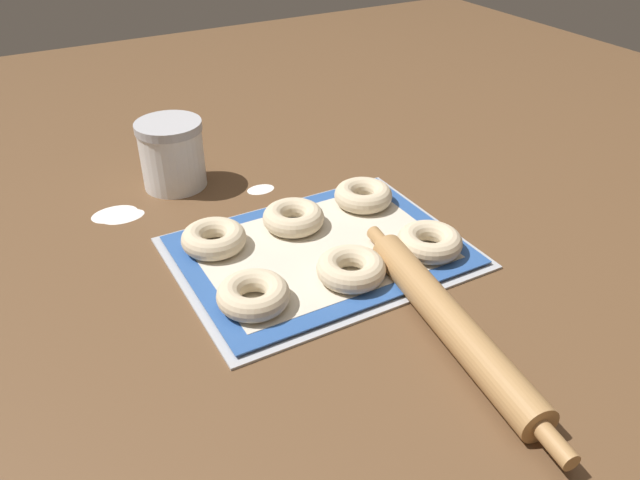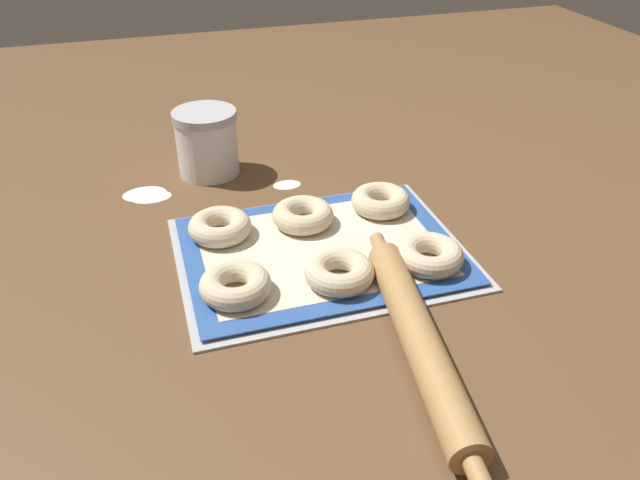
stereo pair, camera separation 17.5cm
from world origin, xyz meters
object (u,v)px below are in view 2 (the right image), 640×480
bagel_back_left (220,227)px  bagel_back_right (381,201)px  bagel_back_center (303,215)px  bagel_front_left (235,285)px  flour_canister (207,142)px  baking_tray (320,253)px  bagel_front_right (430,255)px  rolling_pin (419,338)px  bagel_front_center (339,272)px

bagel_back_left → bagel_back_right: same height
bagel_back_center → bagel_back_right: bearing=3.1°
bagel_front_left → flour_canister: bearing=86.6°
bagel_back_left → bagel_front_left: bearing=-91.6°
baking_tray → bagel_back_center: (-0.00, 0.08, 0.02)m
flour_canister → bagel_front_right: bearing=-57.8°
bagel_front_left → bagel_back_left: size_ratio=1.00×
bagel_back_center → rolling_pin: rolling_pin is taller
bagel_back_center → bagel_front_left: bearing=-132.2°
bagel_back_center → flour_canister: (-0.12, 0.26, 0.04)m
bagel_front_left → rolling_pin: rolling_pin is taller
baking_tray → bagel_back_right: (0.14, 0.09, 0.02)m
baking_tray → bagel_front_center: (0.00, -0.09, 0.02)m
baking_tray → rolling_pin: bearing=-77.5°
bagel_front_right → rolling_pin: rolling_pin is taller
baking_tray → bagel_back_right: 0.17m
bagel_front_left → bagel_front_center: bearing=-5.0°
bagel_back_left → flour_canister: (0.02, 0.26, 0.04)m
bagel_back_left → bagel_back_center: 0.14m
bagel_front_center → flour_canister: 0.45m
bagel_front_left → bagel_back_center: bearing=47.8°
bagel_front_center → bagel_back_center: (-0.01, 0.17, 0.00)m
bagel_back_right → flour_canister: flour_canister is taller
bagel_front_left → baking_tray: bearing=27.2°
bagel_front_right → bagel_back_center: bearing=131.8°
bagel_front_right → bagel_front_center: bearing=-179.5°
bagel_front_right → bagel_back_center: 0.23m
bagel_back_left → rolling_pin: (0.20, -0.34, -0.00)m
flour_canister → rolling_pin: 0.62m
bagel_back_right → baking_tray: bearing=-147.0°
bagel_front_left → bagel_front_center: same height
bagel_back_left → bagel_back_right: (0.28, 0.00, 0.00)m
baking_tray → bagel_front_center: 0.09m
bagel_back_right → flour_canister: size_ratio=0.81×
baking_tray → bagel_front_left: bagel_front_left is taller
bagel_front_left → bagel_front_center: size_ratio=1.00×
baking_tray → bagel_front_center: bearing=-89.2°
bagel_back_left → bagel_front_center: bearing=-50.4°
flour_canister → rolling_pin: bearing=-73.2°
bagel_front_right → bagel_back_center: size_ratio=1.00×
bagel_front_left → bagel_back_right: same height
bagel_front_center → bagel_back_right: 0.22m
bagel_front_right → baking_tray: bearing=149.0°
bagel_front_left → bagel_front_right: size_ratio=1.00×
baking_tray → bagel_back_center: size_ratio=4.38×
bagel_back_center → flour_canister: flour_canister is taller
bagel_front_right → flour_canister: bearing=122.2°
bagel_back_right → bagel_back_center: bearing=-176.9°
bagel_back_left → bagel_back_center: bearing=-1.7°
bagel_front_right → flour_canister: 0.51m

